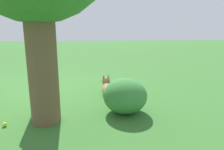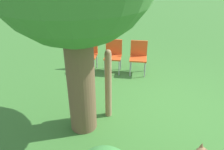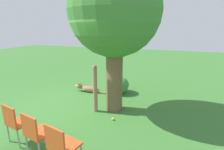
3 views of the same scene
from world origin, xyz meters
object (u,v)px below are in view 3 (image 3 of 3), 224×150
(dog, at_px, (88,89))
(red_chair_2, at_px, (61,144))
(fence_post, at_px, (95,89))
(red_chair_0, at_px, (16,121))
(red_chair_1, at_px, (36,131))
(tennis_ball, at_px, (113,119))
(oak_tree, at_px, (115,12))

(dog, xyz_separation_m, red_chair_2, (3.49, 1.26, 0.38))
(fence_post, bearing_deg, red_chair_0, -27.74)
(fence_post, distance_m, red_chair_2, 2.19)
(red_chair_1, height_order, tennis_ball, red_chair_1)
(oak_tree, relative_size, red_chair_2, 4.57)
(dog, distance_m, fence_post, 1.71)
(tennis_ball, bearing_deg, red_chair_2, -8.90)
(dog, relative_size, red_chair_0, 1.44)
(dog, height_order, fence_post, fence_post)
(oak_tree, relative_size, dog, 3.17)
(red_chair_0, bearing_deg, oak_tree, -20.27)
(dog, xyz_separation_m, red_chair_1, (3.32, 0.61, 0.38))
(red_chair_1, bearing_deg, dog, 24.34)
(red_chair_1, bearing_deg, red_chair_0, 89.45)
(tennis_ball, bearing_deg, red_chair_0, -46.79)
(red_chair_0, bearing_deg, fence_post, -13.78)
(red_chair_2, bearing_deg, red_chair_1, 89.45)
(red_chair_2, distance_m, tennis_ball, 1.91)
(oak_tree, xyz_separation_m, red_chair_0, (2.10, -1.43, -2.21))
(red_chair_0, xyz_separation_m, red_chair_1, (0.17, 0.65, 0.00))
(oak_tree, relative_size, red_chair_1, 4.57)
(dog, xyz_separation_m, tennis_ball, (1.66, 1.55, -0.09))
(tennis_ball, bearing_deg, fence_post, -117.30)
(red_chair_0, bearing_deg, dog, 13.17)
(fence_post, bearing_deg, tennis_ball, 62.70)
(red_chair_1, xyz_separation_m, tennis_ball, (-1.66, 0.94, -0.47))
(red_chair_2, xyz_separation_m, tennis_ball, (-1.83, 0.29, -0.47))
(oak_tree, bearing_deg, fence_post, -59.18)
(red_chair_2, bearing_deg, fence_post, 23.07)
(red_chair_0, distance_m, red_chair_2, 1.35)
(red_chair_0, bearing_deg, tennis_ball, -32.83)
(red_chair_0, xyz_separation_m, red_chair_2, (0.34, 1.30, 0.00))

